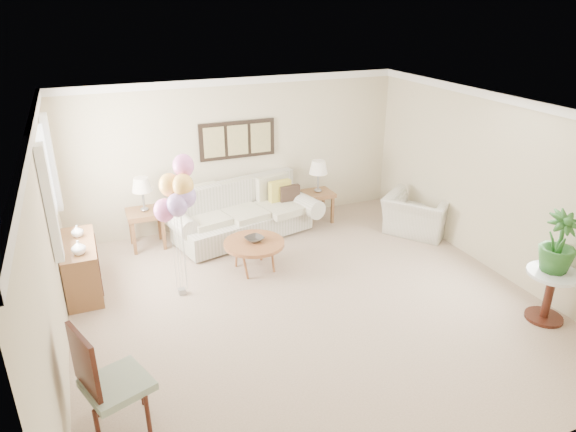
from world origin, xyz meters
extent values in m
plane|color=#B9A38F|center=(0.00, 0.00, 0.00)|extent=(6.00, 6.00, 0.00)
cube|color=beige|center=(0.00, 3.00, 1.30)|extent=(6.00, 0.04, 2.60)
cube|color=beige|center=(0.00, -3.00, 1.30)|extent=(6.00, 0.04, 2.60)
cube|color=beige|center=(-3.00, 0.00, 1.30)|extent=(0.04, 6.00, 2.60)
cube|color=beige|center=(3.00, 0.00, 1.30)|extent=(0.04, 6.00, 2.60)
cube|color=white|center=(0.00, 0.00, 2.59)|extent=(6.00, 6.00, 0.02)
cube|color=white|center=(0.00, 2.97, 2.54)|extent=(6.00, 0.06, 0.12)
cube|color=white|center=(-2.97, 0.00, 2.54)|extent=(0.06, 6.00, 0.12)
cube|color=white|center=(2.97, 0.00, 2.54)|extent=(0.06, 6.00, 0.12)
cube|color=white|center=(-2.98, 1.50, 1.65)|extent=(0.04, 1.40, 1.20)
cube|color=white|center=(-2.94, 0.65, 1.65)|extent=(0.10, 0.22, 1.40)
cube|color=white|center=(-2.94, 2.35, 1.65)|extent=(0.10, 0.22, 1.40)
cube|color=black|center=(0.00, 2.97, 1.55)|extent=(1.35, 0.04, 0.65)
cube|color=#8C8C59|center=(-0.42, 2.94, 1.55)|extent=(0.36, 0.02, 0.52)
cube|color=#8C8C59|center=(0.00, 2.94, 1.55)|extent=(0.36, 0.02, 0.52)
cube|color=#8C8C59|center=(0.42, 2.94, 1.55)|extent=(0.36, 0.02, 0.52)
cube|color=beige|center=(-0.14, 2.33, 0.23)|extent=(2.44, 1.44, 0.37)
cube|color=beige|center=(-0.14, 2.67, 0.65)|extent=(2.28, 0.75, 0.57)
cylinder|color=beige|center=(-1.24, 2.33, 0.47)|extent=(0.54, 0.99, 0.33)
cylinder|color=beige|center=(0.95, 2.33, 0.47)|extent=(0.54, 0.99, 0.33)
cube|color=beige|center=(-0.80, 2.28, 0.46)|extent=(0.78, 0.87, 0.12)
cube|color=beige|center=(-0.14, 2.28, 0.46)|extent=(0.78, 0.87, 0.12)
cube|color=beige|center=(0.51, 2.28, 0.46)|extent=(0.78, 0.87, 0.12)
cube|color=#8FB1CF|center=(-0.96, 2.45, 0.69)|extent=(0.40, 0.12, 0.40)
cube|color=gold|center=(0.58, 2.45, 0.69)|extent=(0.40, 0.12, 0.40)
cube|color=#34251C|center=(0.74, 2.38, 0.62)|extent=(0.35, 0.10, 0.35)
cube|color=beige|center=(-0.14, 2.33, 0.02)|extent=(2.08, 0.83, 0.04)
cube|color=brown|center=(-1.72, 2.57, 0.60)|extent=(0.59, 0.53, 0.09)
cube|color=brown|center=(-1.96, 2.36, 0.28)|extent=(0.05, 0.05, 0.55)
cube|color=brown|center=(-1.49, 2.36, 0.28)|extent=(0.05, 0.05, 0.55)
cube|color=brown|center=(-1.96, 2.78, 0.28)|extent=(0.05, 0.05, 0.55)
cube|color=brown|center=(-1.49, 2.78, 0.28)|extent=(0.05, 0.05, 0.55)
cube|color=brown|center=(1.33, 2.47, 0.54)|extent=(0.53, 0.48, 0.08)
cube|color=brown|center=(1.12, 2.27, 0.25)|extent=(0.05, 0.05, 0.50)
cube|color=brown|center=(1.54, 2.27, 0.25)|extent=(0.05, 0.05, 0.50)
cube|color=brown|center=(1.12, 2.66, 0.25)|extent=(0.05, 0.05, 0.50)
cube|color=brown|center=(1.54, 2.66, 0.25)|extent=(0.05, 0.05, 0.50)
cylinder|color=gray|center=(-1.72, 2.57, 0.67)|extent=(0.13, 0.13, 0.06)
cylinder|color=gray|center=(-1.72, 2.57, 0.84)|extent=(0.04, 0.04, 0.28)
cone|color=silver|center=(-1.72, 2.57, 1.09)|extent=(0.32, 0.32, 0.23)
cylinder|color=gray|center=(1.33, 2.47, 0.60)|extent=(0.14, 0.14, 0.06)
cylinder|color=gray|center=(1.33, 2.47, 0.78)|extent=(0.04, 0.04, 0.29)
cone|color=silver|center=(1.33, 2.47, 1.04)|extent=(0.33, 0.33, 0.23)
cylinder|color=olive|center=(-0.34, 1.16, 0.44)|extent=(0.91, 0.91, 0.05)
cylinder|color=olive|center=(-0.13, 1.38, 0.21)|extent=(0.04, 0.04, 0.41)
cylinder|color=olive|center=(-0.56, 1.38, 0.21)|extent=(0.04, 0.04, 0.41)
cylinder|color=olive|center=(-0.56, 0.94, 0.21)|extent=(0.04, 0.04, 0.41)
cylinder|color=olive|center=(-0.13, 0.94, 0.21)|extent=(0.04, 0.04, 0.41)
imported|color=#2F2B26|center=(-0.33, 1.18, 0.50)|extent=(0.34, 0.34, 0.07)
imported|color=beige|center=(2.70, 1.34, 0.34)|extent=(1.36, 1.39, 0.68)
cylinder|color=silver|center=(2.67, -1.50, 0.66)|extent=(0.63, 0.63, 0.04)
cylinder|color=#3D160D|center=(2.67, -1.50, 0.33)|extent=(0.11, 0.11, 0.63)
cylinder|color=#3D160D|center=(2.67, -1.50, 0.01)|extent=(0.46, 0.46, 0.01)
imported|color=#21521D|center=(2.69, -1.46, 1.07)|extent=(0.47, 0.47, 0.78)
cube|color=gray|center=(-2.52, -1.30, 0.50)|extent=(0.71, 0.71, 0.08)
cylinder|color=#3D160D|center=(-2.75, -1.52, 0.23)|extent=(0.04, 0.04, 0.46)
cylinder|color=#3D160D|center=(-2.30, -1.52, 0.23)|extent=(0.04, 0.04, 0.46)
cylinder|color=#3D160D|center=(-2.75, -1.08, 0.23)|extent=(0.04, 0.04, 0.46)
cylinder|color=#3D160D|center=(-2.30, -1.08, 0.23)|extent=(0.04, 0.04, 0.46)
cube|color=#3D160D|center=(-2.77, -1.30, 0.83)|extent=(0.22, 0.51, 0.61)
cube|color=brown|center=(-2.76, 1.50, 0.37)|extent=(0.45, 1.20, 0.74)
cube|color=#3D160D|center=(-2.75, 1.20, 0.37)|extent=(0.46, 0.02, 0.70)
cube|color=#3D160D|center=(-2.75, 1.80, 0.37)|extent=(0.46, 0.02, 0.70)
imported|color=white|center=(-2.74, 1.14, 0.84)|extent=(0.24, 0.24, 0.19)
imported|color=silver|center=(-2.74, 1.71, 0.83)|extent=(0.17, 0.17, 0.17)
cube|color=gray|center=(-1.51, 0.87, 0.04)|extent=(0.10, 0.10, 0.08)
ellipsoid|color=pink|center=(-1.64, 0.84, 1.29)|extent=(0.27, 0.27, 0.32)
cylinder|color=silver|center=(-1.58, 0.86, 0.61)|extent=(0.01, 0.01, 1.06)
ellipsoid|color=#B18ADC|center=(-1.36, 0.81, 1.46)|extent=(0.27, 0.27, 0.32)
cylinder|color=silver|center=(-1.44, 0.84, 0.69)|extent=(0.01, 0.01, 1.23)
ellipsoid|color=#FFBC4F|center=(-1.53, 0.95, 1.59)|extent=(0.27, 0.27, 0.32)
cylinder|color=silver|center=(-1.52, 0.91, 0.76)|extent=(0.01, 0.01, 1.36)
ellipsoid|color=pink|center=(-1.33, 0.98, 1.82)|extent=(0.27, 0.27, 0.32)
cylinder|color=silver|center=(-1.42, 0.93, 0.87)|extent=(0.01, 0.01, 1.58)
ellipsoid|color=#B18ADC|center=(-1.49, 0.76, 1.38)|extent=(0.27, 0.27, 0.32)
cylinder|color=silver|center=(-1.50, 0.82, 0.65)|extent=(0.01, 0.01, 1.14)
ellipsoid|color=#FFBC4F|center=(-1.39, 0.82, 1.61)|extent=(0.27, 0.27, 0.32)
cylinder|color=silver|center=(-1.45, 0.84, 0.76)|extent=(0.01, 0.01, 1.37)
camera|label=1|loc=(-2.49, -5.39, 3.81)|focal=32.00mm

